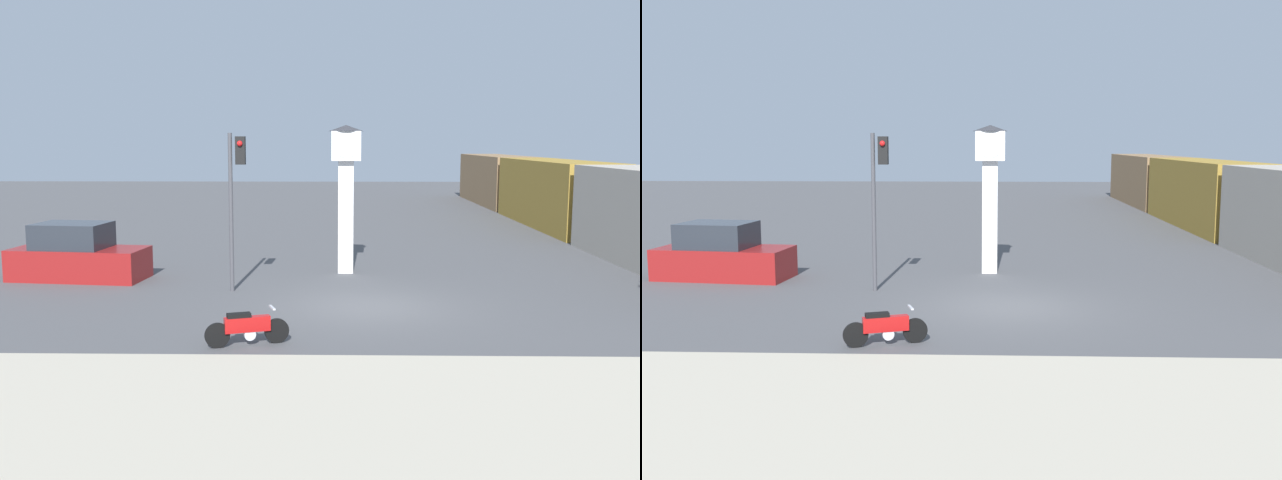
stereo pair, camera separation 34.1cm
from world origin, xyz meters
TOP-DOWN VIEW (x-y plane):
  - ground_plane at (0.00, 0.00)m, footprint 120.00×120.00m
  - sidewalk_strip at (0.00, -7.64)m, footprint 36.00×6.00m
  - motorcycle at (-2.73, -3.64)m, footprint 1.77×0.70m
  - clock_tower at (-0.49, 5.07)m, footprint 1.15×1.15m
  - freight_train at (10.58, 18.70)m, footprint 2.80×40.05m
  - traffic_light at (-3.72, 1.99)m, footprint 0.50×0.35m
  - parked_car at (-9.04, 3.73)m, footprint 4.38×2.27m

SIDE VIEW (x-z plane):
  - ground_plane at x=0.00m, z-range 0.00..0.00m
  - sidewalk_strip at x=0.00m, z-range 0.00..0.10m
  - motorcycle at x=-2.73m, z-range -0.02..0.80m
  - parked_car at x=-9.04m, z-range -0.15..1.65m
  - freight_train at x=10.58m, z-range 0.00..3.40m
  - traffic_light at x=-3.72m, z-range 0.85..5.45m
  - clock_tower at x=-0.49m, z-range 0.78..5.67m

